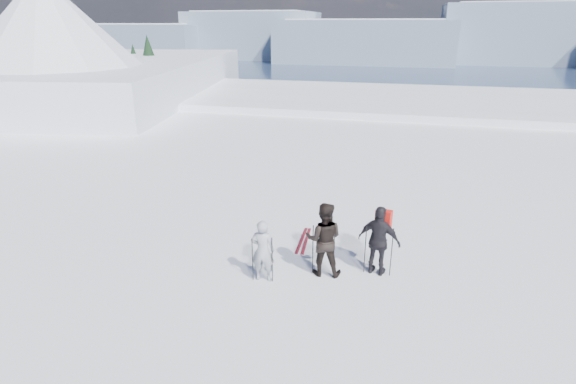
# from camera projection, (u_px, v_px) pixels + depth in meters

# --- Properties ---
(lake_basin) EXTENTS (820.00, 820.00, 71.62)m
(lake_basin) POSITION_uv_depth(u_px,v_px,m) (383.00, 177.00, 39.10)
(lake_basin) COLOR white
(lake_basin) RESTS_ON ground
(far_mountain_range) EXTENTS (770.00, 110.00, 53.00)m
(far_mountain_range) POSITION_uv_depth(u_px,v_px,m) (442.00, 37.00, 417.00)
(far_mountain_range) COLOR slate
(far_mountain_range) RESTS_ON ground
(near_ridge) EXTENTS (31.37, 35.68, 25.62)m
(near_ridge) POSITION_uv_depth(u_px,v_px,m) (106.00, 128.00, 43.60)
(near_ridge) COLOR white
(near_ridge) RESTS_ON ground
(skier_grey) EXTENTS (0.63, 0.44, 1.65)m
(skier_grey) POSITION_uv_depth(u_px,v_px,m) (263.00, 251.00, 11.13)
(skier_grey) COLOR #979AA5
(skier_grey) RESTS_ON ground
(skier_dark) EXTENTS (1.02, 0.84, 1.97)m
(skier_dark) POSITION_uv_depth(u_px,v_px,m) (324.00, 239.00, 11.37)
(skier_dark) COLOR black
(skier_dark) RESTS_ON ground
(skier_pack) EXTENTS (1.17, 0.71, 1.87)m
(skier_pack) POSITION_uv_depth(u_px,v_px,m) (379.00, 241.00, 11.38)
(skier_pack) COLOR black
(skier_pack) RESTS_ON ground
(backpack) EXTENTS (0.44, 0.31, 0.51)m
(backpack) POSITION_uv_depth(u_px,v_px,m) (386.00, 194.00, 11.16)
(backpack) COLOR red
(backpack) RESTS_ON skier_pack
(ski_poles) EXTENTS (3.37, 1.10, 1.36)m
(ski_poles) POSITION_uv_depth(u_px,v_px,m) (324.00, 254.00, 11.34)
(ski_poles) COLOR black
(ski_poles) RESTS_ON ground
(skis_loose) EXTENTS (0.34, 1.70, 0.03)m
(skis_loose) POSITION_uv_depth(u_px,v_px,m) (304.00, 240.00, 13.43)
(skis_loose) COLOR black
(skis_loose) RESTS_ON ground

